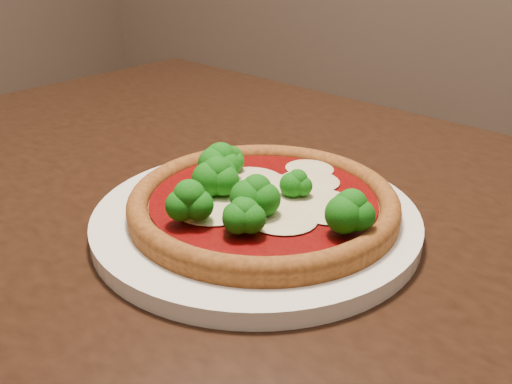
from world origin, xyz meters
The scene contains 3 objects.
dining_table centered at (-0.15, 0.13, 0.66)m, with size 1.37×1.11×0.75m.
plate centered at (-0.09, 0.08, 0.76)m, with size 0.33×0.33×0.02m, color white.
pizza centered at (-0.09, 0.08, 0.78)m, with size 0.27×0.27×0.06m.
Camera 1 is at (0.16, -0.37, 1.04)m, focal length 40.00 mm.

